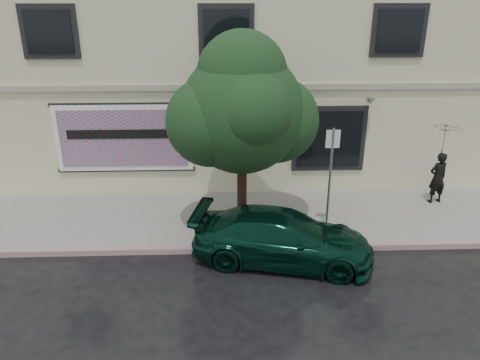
{
  "coord_description": "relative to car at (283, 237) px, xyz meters",
  "views": [
    {
      "loc": [
        -0.11,
        -9.02,
        6.32
      ],
      "look_at": [
        0.29,
        2.2,
        1.72
      ],
      "focal_mm": 35.0,
      "sensor_mm": 36.0,
      "label": 1
    }
  ],
  "objects": [
    {
      "name": "ground",
      "position": [
        -1.31,
        -1.05,
        -0.64
      ],
      "size": [
        90.0,
        90.0,
        0.0
      ],
      "primitive_type": "plane",
      "color": "black",
      "rests_on": "ground"
    },
    {
      "name": "sidewalk",
      "position": [
        -1.31,
        2.2,
        -0.57
      ],
      "size": [
        20.0,
        3.5,
        0.15
      ],
      "primitive_type": "cube",
      "color": "#9D9B94",
      "rests_on": "ground"
    },
    {
      "name": "curb",
      "position": [
        -1.31,
        0.45,
        -0.57
      ],
      "size": [
        20.0,
        0.18,
        0.16
      ],
      "primitive_type": "cube",
      "color": "gray",
      "rests_on": "ground"
    },
    {
      "name": "building",
      "position": [
        -1.3,
        7.94,
        2.86
      ],
      "size": [
        20.0,
        8.12,
        7.0
      ],
      "color": "beige",
      "rests_on": "ground"
    },
    {
      "name": "billboard",
      "position": [
        -4.51,
        3.87,
        1.41
      ],
      "size": [
        4.3,
        0.16,
        2.2
      ],
      "color": "white",
      "rests_on": "ground"
    },
    {
      "name": "car",
      "position": [
        0.0,
        0.0,
        0.0
      ],
      "size": [
        4.74,
        2.86,
        1.29
      ],
      "primitive_type": "imported",
      "rotation": [
        0.0,
        0.0,
        1.36
      ],
      "color": "black",
      "rests_on": "ground"
    },
    {
      "name": "pedestrian",
      "position": [
        5.11,
        2.96,
        0.32
      ],
      "size": [
        0.67,
        0.52,
        1.62
      ],
      "primitive_type": "imported",
      "rotation": [
        0.0,
        0.0,
        3.39
      ],
      "color": "black",
      "rests_on": "sidewalk"
    },
    {
      "name": "umbrella",
      "position": [
        5.11,
        2.96,
        1.54
      ],
      "size": [
        1.25,
        1.25,
        0.82
      ],
      "primitive_type": "imported",
      "rotation": [
        0.0,
        0.0,
        -0.14
      ],
      "color": "black",
      "rests_on": "pedestrian"
    },
    {
      "name": "street_tree",
      "position": [
        -0.95,
        1.34,
        2.82
      ],
      "size": [
        3.1,
        3.1,
        4.88
      ],
      "color": "#311C15",
      "rests_on": "sidewalk"
    },
    {
      "name": "sign_pole",
      "position": [
        1.35,
        1.17,
        1.24
      ],
      "size": [
        0.36,
        0.06,
        2.93
      ],
      "rotation": [
        0.0,
        0.0,
        -0.01
      ],
      "color": "gray",
      "rests_on": "sidewalk"
    }
  ]
}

